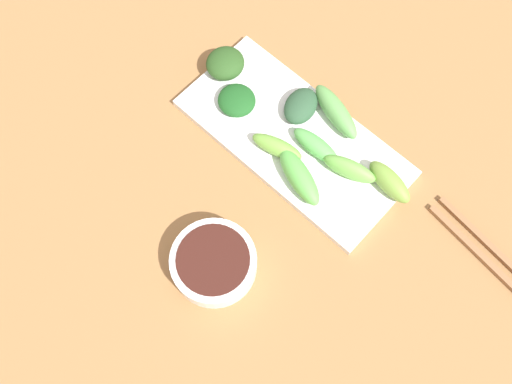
# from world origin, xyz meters

# --- Properties ---
(tabletop) EXTENTS (2.10, 2.10, 0.02)m
(tabletop) POSITION_xyz_m (0.00, 0.00, 0.01)
(tabletop) COLOR olive
(tabletop) RESTS_ON ground
(sauce_bowl) EXTENTS (0.11, 0.11, 0.04)m
(sauce_bowl) POSITION_xyz_m (-0.12, -0.03, 0.04)
(sauce_bowl) COLOR white
(sauce_bowl) RESTS_ON tabletop
(serving_plate) EXTENTS (0.16, 0.33, 0.01)m
(serving_plate) POSITION_xyz_m (0.08, 0.02, 0.03)
(serving_plate) COLOR white
(serving_plate) RESTS_ON tabletop
(broccoli_leafy_0) EXTENTS (0.06, 0.06, 0.02)m
(broccoli_leafy_0) POSITION_xyz_m (0.07, 0.12, 0.04)
(broccoli_leafy_0) COLOR #1C5620
(broccoli_leafy_0) RESTS_ON serving_plate
(broccoli_stalk_1) EXTENTS (0.04, 0.08, 0.03)m
(broccoli_stalk_1) POSITION_xyz_m (0.11, -0.12, 0.05)
(broccoli_stalk_1) COLOR #77A640
(broccoli_stalk_1) RESTS_ON serving_plate
(broccoli_stalk_2) EXTENTS (0.04, 0.08, 0.02)m
(broccoli_stalk_2) POSITION_xyz_m (0.05, 0.02, 0.04)
(broccoli_stalk_2) COLOR #71B143
(broccoli_stalk_2) RESTS_ON serving_plate
(broccoli_leafy_3) EXTENTS (0.07, 0.06, 0.03)m
(broccoli_leafy_3) POSITION_xyz_m (0.10, 0.17, 0.05)
(broccoli_leafy_3) COLOR #294F1F
(broccoli_leafy_3) RESTS_ON serving_plate
(broccoli_leafy_4) EXTENTS (0.07, 0.06, 0.02)m
(broccoli_leafy_4) POSITION_xyz_m (0.12, 0.04, 0.04)
(broccoli_leafy_4) COLOR #2C5134
(broccoli_leafy_4) RESTS_ON serving_plate
(broccoli_stalk_5) EXTENTS (0.03, 0.08, 0.02)m
(broccoli_stalk_5) POSITION_xyz_m (0.09, -0.01, 0.04)
(broccoli_stalk_5) COLOR #5DB255
(broccoli_stalk_5) RESTS_ON serving_plate
(broccoli_stalk_6) EXTENTS (0.06, 0.10, 0.03)m
(broccoli_stalk_6) POSITION_xyz_m (0.04, -0.03, 0.05)
(broccoli_stalk_6) COLOR #5DBA4D
(broccoli_stalk_6) RESTS_ON serving_plate
(broccoli_stalk_7) EXTENTS (0.04, 0.08, 0.03)m
(broccoli_stalk_7) POSITION_xyz_m (0.09, -0.07, 0.05)
(broccoli_stalk_7) COLOR #6EB54B
(broccoli_stalk_7) RESTS_ON serving_plate
(broccoli_stalk_8) EXTENTS (0.06, 0.10, 0.03)m
(broccoli_stalk_8) POSITION_xyz_m (0.15, 0.00, 0.05)
(broccoli_stalk_8) COLOR #62A754
(broccoli_stalk_8) RESTS_ON serving_plate
(chopsticks) EXTENTS (0.05, 0.23, 0.01)m
(chopsticks) POSITION_xyz_m (0.13, -0.30, 0.02)
(chopsticks) COLOR #92643F
(chopsticks) RESTS_ON tabletop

